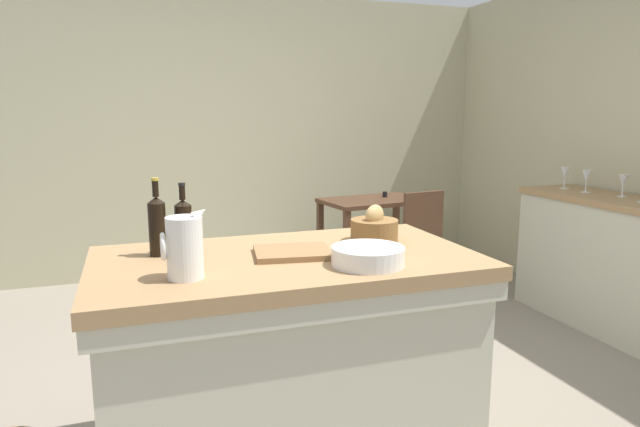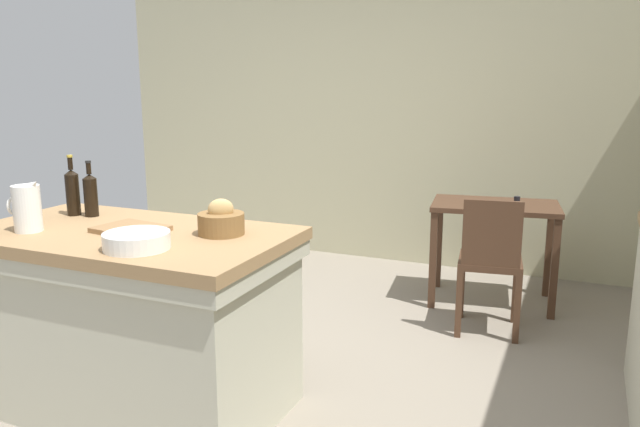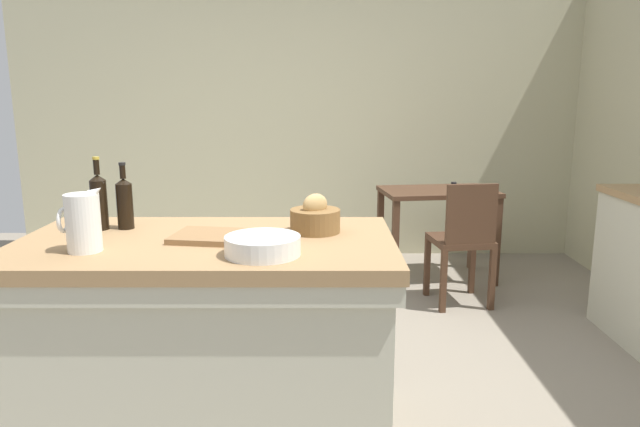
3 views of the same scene
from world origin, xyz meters
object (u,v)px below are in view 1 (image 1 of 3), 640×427
object	(u,v)px
island_table	(288,351)
cutting_board	(293,252)
bread_basket	(374,228)
wooden_chair	(413,241)
wine_glass_middle	(623,182)
pitcher	(184,247)
wine_bottle_dark	(184,225)
wine_glass_right	(587,177)
wash_bowl	(368,256)
wine_bottle_amber	(157,224)
wine_glass_far_right	(565,174)
side_cabinet	(609,262)
writing_desk	(374,213)

from	to	relation	value
island_table	cutting_board	distance (m)	0.44
bread_basket	wooden_chair	bearing A→B (deg)	55.61
island_table	wooden_chair	xyz separation A→B (m)	(1.51, 1.66, 0.00)
cutting_board	wine_glass_middle	size ratio (longest dim) A/B	2.00
pitcher	wine_bottle_dark	bearing A→B (deg)	85.13
wine_bottle_dark	wine_glass_right	bearing A→B (deg)	15.15
pitcher	wine_bottle_dark	world-z (taller)	wine_bottle_dark
wine_bottle_dark	island_table	bearing A→B (deg)	-26.29
wash_bowl	bread_basket	bearing A→B (deg)	62.12
wash_bowl	wine_glass_middle	xyz separation A→B (m)	(2.36, 0.98, 0.09)
bread_basket	cutting_board	distance (m)	0.45
bread_basket	wine_glass_middle	bearing A→B (deg)	15.81
bread_basket	wine_bottle_dark	size ratio (longest dim) A/B	0.73
wine_bottle_amber	wine_glass_far_right	size ratio (longest dim) A/B	1.97
side_cabinet	wooden_chair	bearing A→B (deg)	139.15
side_cabinet	cutting_board	distance (m)	2.69
island_table	wine_glass_middle	distance (m)	2.78
side_cabinet	wine_glass_middle	bearing A→B (deg)	-2.77
island_table	bread_basket	distance (m)	0.68
side_cabinet	wine_bottle_amber	xyz separation A→B (m)	(-3.07, -0.57, 0.58)
cutting_board	wine_glass_middle	distance (m)	2.71
island_table	writing_desk	size ratio (longest dim) A/B	1.64
wine_glass_middle	wine_bottle_amber	bearing A→B (deg)	-169.82
pitcher	wash_bowl	xyz separation A→B (m)	(0.69, -0.05, -0.08)
wooden_chair	wine_glass_far_right	world-z (taller)	wine_glass_far_right
pitcher	wine_glass_middle	bearing A→B (deg)	16.96
wine_glass_middle	cutting_board	bearing A→B (deg)	-164.09
pitcher	wine_bottle_amber	distance (m)	0.38
wash_bowl	wine_glass_middle	distance (m)	2.56
wine_bottle_dark	wine_glass_middle	distance (m)	3.07
wash_bowl	cutting_board	distance (m)	0.34
wine_glass_right	wooden_chair	bearing A→B (deg)	147.57
pitcher	side_cabinet	bearing A→B (deg)	17.32
side_cabinet	wine_glass_far_right	size ratio (longest dim) A/B	8.28
wine_bottle_dark	wine_glass_far_right	xyz separation A→B (m)	(2.96, 1.02, 0.01)
wooden_chair	bread_basket	xyz separation A→B (m)	(-1.05, -1.53, 0.48)
writing_desk	wine_glass_middle	bearing A→B (deg)	-52.40
wash_bowl	wine_bottle_dark	xyz separation A→B (m)	(-0.66, 0.44, 0.08)
wine_glass_middle	wine_glass_right	distance (m)	0.26
writing_desk	wine_glass_right	bearing A→B (deg)	-49.11
wine_glass_far_right	cutting_board	bearing A→B (deg)	-154.33
wine_glass_far_right	wine_bottle_dark	bearing A→B (deg)	-160.93
wash_bowl	cutting_board	world-z (taller)	wash_bowl
writing_desk	wine_glass_right	world-z (taller)	wine_glass_right
writing_desk	pitcher	bearing A→B (deg)	-127.15
island_table	wine_glass_right	distance (m)	2.80
wooden_chair	pitcher	world-z (taller)	pitcher
island_table	cutting_board	xyz separation A→B (m)	(0.03, 0.00, 0.44)
wooden_chair	wine_glass_right	bearing A→B (deg)	-32.43
island_table	wine_bottle_dark	bearing A→B (deg)	153.71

